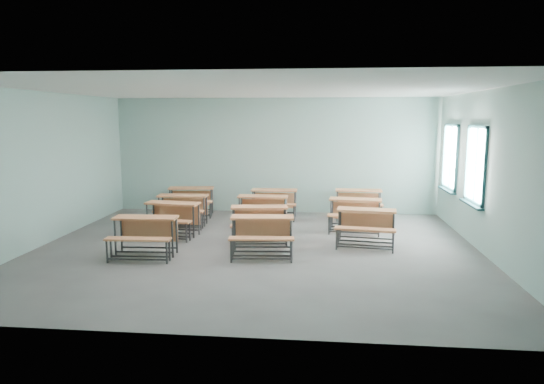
{
  "coord_description": "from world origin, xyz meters",
  "views": [
    {
      "loc": [
        1.3,
        -9.52,
        2.67
      ],
      "look_at": [
        0.21,
        1.2,
        1.0
      ],
      "focal_mm": 32.0,
      "sensor_mm": 36.0,
      "label": 1
    }
  ],
  "objects": [
    {
      "name": "room",
      "position": [
        0.08,
        0.03,
        1.6
      ],
      "size": [
        9.04,
        8.04,
        3.24
      ],
      "color": "slate",
      "rests_on": "ground"
    },
    {
      "name": "desk_unit_r0c0",
      "position": [
        -2.07,
        -0.73,
        0.51
      ],
      "size": [
        1.25,
        0.87,
        0.76
      ],
      "rotation": [
        0.0,
        0.0,
        0.04
      ],
      "color": "#C67547",
      "rests_on": "ground"
    },
    {
      "name": "desk_unit_r3c1",
      "position": [
        0.07,
        3.1,
        0.51
      ],
      "size": [
        1.22,
        0.82,
        0.76
      ],
      "rotation": [
        0.0,
        0.0,
        0.0
      ],
      "color": "#C67547",
      "rests_on": "ground"
    },
    {
      "name": "desk_unit_r1c1",
      "position": [
        -0.0,
        0.6,
        0.51
      ],
      "size": [
        1.32,
        0.97,
        0.76
      ],
      "rotation": [
        0.0,
        0.0,
        0.13
      ],
      "color": "#C67547",
      "rests_on": "ground"
    },
    {
      "name": "desk_unit_r0c1",
      "position": [
        0.19,
        -0.46,
        0.51
      ],
      "size": [
        1.28,
        0.92,
        0.76
      ],
      "rotation": [
        0.0,
        0.0,
        0.08
      ],
      "color": "#C67547",
      "rests_on": "ground"
    },
    {
      "name": "desk_unit_r3c2",
      "position": [
        2.3,
        3.29,
        0.51
      ],
      "size": [
        1.23,
        0.84,
        0.76
      ],
      "rotation": [
        0.0,
        0.0,
        -0.02
      ],
      "color": "#C67547",
      "rests_on": "ground"
    },
    {
      "name": "desk_unit_r2c2",
      "position": [
        2.11,
        1.8,
        0.51
      ],
      "size": [
        1.3,
        0.95,
        0.76
      ],
      "rotation": [
        0.0,
        0.0,
        -0.12
      ],
      "color": "#C67547",
      "rests_on": "ground"
    },
    {
      "name": "desk_unit_r1c2",
      "position": [
        2.25,
        0.5,
        0.51
      ],
      "size": [
        1.32,
        0.97,
        0.76
      ],
      "rotation": [
        0.0,
        0.0,
        -0.13
      ],
      "color": "#C67547",
      "rests_on": "ground"
    },
    {
      "name": "desk_unit_r3c0",
      "position": [
        -2.23,
        3.25,
        0.51
      ],
      "size": [
        1.32,
        0.98,
        0.76
      ],
      "rotation": [
        0.0,
        0.0,
        0.14
      ],
      "color": "#C67547",
      "rests_on": "ground"
    },
    {
      "name": "desk_unit_r2c0",
      "position": [
        -2.1,
        1.95,
        0.51
      ],
      "size": [
        1.26,
        0.87,
        0.76
      ],
      "rotation": [
        0.0,
        0.0,
        0.05
      ],
      "color": "#C67547",
      "rests_on": "ground"
    },
    {
      "name": "desk_unit_r2c1",
      "position": [
        -0.11,
        2.01,
        0.51
      ],
      "size": [
        1.22,
        0.82,
        0.76
      ],
      "rotation": [
        0.0,
        0.0,
        0.0
      ],
      "color": "#C67547",
      "rests_on": "ground"
    },
    {
      "name": "desk_unit_r1c0",
      "position": [
        -2.05,
        0.88,
        0.51
      ],
      "size": [
        1.31,
        0.96,
        0.76
      ],
      "rotation": [
        0.0,
        0.0,
        -0.12
      ],
      "color": "#C67547",
      "rests_on": "ground"
    }
  ]
}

